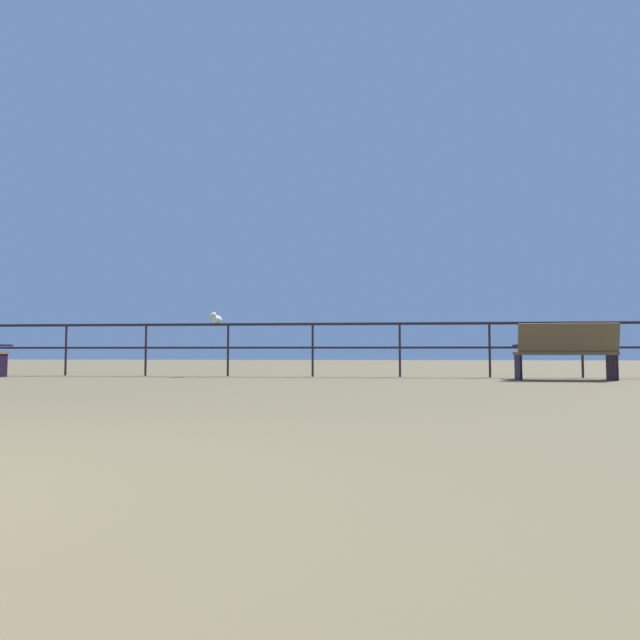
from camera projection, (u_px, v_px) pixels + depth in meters
pier_railing at (270, 337)px, 10.81m from camera, size 18.55×0.05×1.05m
bench_near_left at (566, 349)px, 9.40m from camera, size 1.64×0.77×0.97m
seagull_on_rail at (216, 318)px, 10.91m from camera, size 0.25×0.45×0.22m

